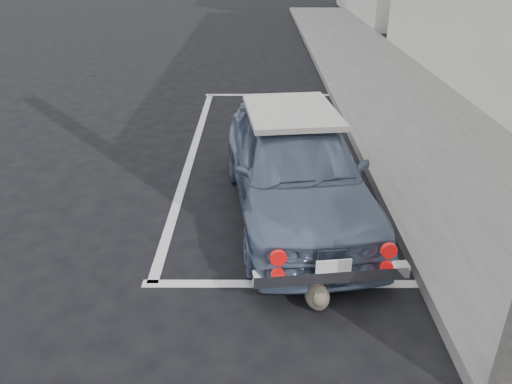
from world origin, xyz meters
TOP-DOWN VIEW (x-y plane):
  - ground at (0.00, 0.00)m, footprint 80.00×80.00m
  - sidewalk at (3.20, 2.00)m, footprint 2.80×40.00m
  - pline_rear at (0.50, -0.50)m, footprint 3.00×0.12m
  - pline_front at (0.50, 6.50)m, footprint 3.00×0.12m
  - pline_side at (-0.90, 3.00)m, footprint 0.12×7.00m
  - retro_coupe at (0.64, 1.00)m, footprint 1.98×3.98m
  - cat at (0.74, -0.84)m, footprint 0.25×0.54m

SIDE VIEW (x-z plane):
  - ground at x=0.00m, z-range 0.00..0.00m
  - pline_rear at x=0.50m, z-range 0.00..0.01m
  - pline_front at x=0.50m, z-range 0.00..0.01m
  - pline_side at x=-0.90m, z-range 0.00..0.01m
  - sidewalk at x=3.20m, z-range 0.00..0.15m
  - cat at x=0.74m, z-range -0.01..0.28m
  - retro_coupe at x=0.64m, z-range 0.01..1.31m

